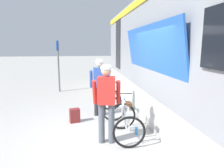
% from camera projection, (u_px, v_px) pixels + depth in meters
% --- Properties ---
extents(ground_plane, '(80.00, 80.00, 0.00)m').
position_uv_depth(ground_plane, '(101.00, 136.00, 4.98)').
color(ground_plane, '#A09E99').
extents(cyclist_near_in_red, '(0.65, 0.38, 1.76)m').
position_uv_depth(cyclist_near_in_red, '(106.00, 97.00, 4.44)').
color(cyclist_near_in_red, '#4C515B').
rests_on(cyclist_near_in_red, ground).
extents(cyclist_far_in_blue, '(0.62, 0.32, 1.76)m').
position_uv_depth(cyclist_far_in_blue, '(100.00, 82.00, 6.26)').
color(cyclist_far_in_blue, '#232328').
rests_on(cyclist_far_in_blue, ground).
extents(bicycle_near_silver, '(0.76, 1.10, 0.99)m').
position_uv_depth(bicycle_near_silver, '(125.00, 122.00, 4.79)').
color(bicycle_near_silver, black).
rests_on(bicycle_near_silver, ground).
extents(bicycle_far_teal, '(0.79, 1.12, 0.99)m').
position_uv_depth(bicycle_far_teal, '(112.00, 103.00, 6.37)').
color(bicycle_far_teal, black).
rests_on(bicycle_far_teal, ground).
extents(backpack_on_platform, '(0.32, 0.24, 0.40)m').
position_uv_depth(backpack_on_platform, '(75.00, 115.00, 5.81)').
color(backpack_on_platform, maroon).
rests_on(backpack_on_platform, ground).
extents(water_bottle_near_the_bikes, '(0.07, 0.07, 0.19)m').
position_uv_depth(water_bottle_near_the_bikes, '(136.00, 131.00, 5.02)').
color(water_bottle_near_the_bikes, '#338CCC').
rests_on(water_bottle_near_the_bikes, ground).
extents(platform_sign_post, '(0.08, 0.70, 2.40)m').
position_uv_depth(platform_sign_post, '(58.00, 57.00, 9.49)').
color(platform_sign_post, '#595B60').
rests_on(platform_sign_post, ground).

